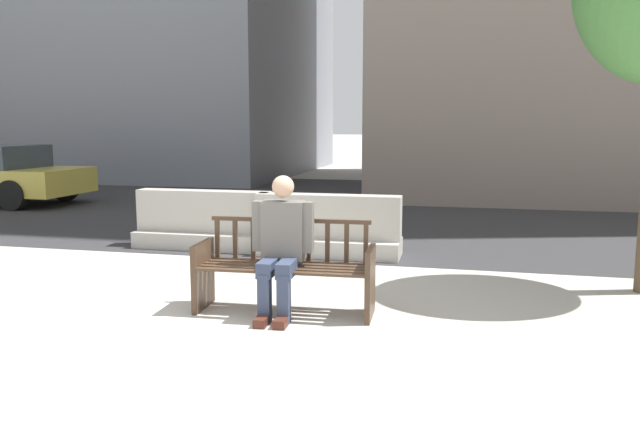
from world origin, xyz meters
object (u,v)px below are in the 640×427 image
object	(u,v)px
seated_person	(281,242)
jersey_barrier_centre	(328,231)
street_bench	(285,271)
jersey_barrier_left	(204,224)

from	to	relation	value
seated_person	jersey_barrier_centre	bearing A→B (deg)	93.08
seated_person	jersey_barrier_centre	xyz separation A→B (m)	(-0.15, 2.71, -0.35)
seated_person	jersey_barrier_centre	size ratio (longest dim) A/B	0.66
street_bench	jersey_barrier_centre	world-z (taller)	street_bench
street_bench	jersey_barrier_left	bearing A→B (deg)	126.33
seated_person	jersey_barrier_left	xyz separation A→B (m)	(-2.02, 2.82, -0.35)
street_bench	jersey_barrier_left	world-z (taller)	street_bench
jersey_barrier_left	seated_person	bearing A→B (deg)	-54.45
street_bench	jersey_barrier_left	distance (m)	3.43
jersey_barrier_centre	street_bench	bearing A→B (deg)	-86.51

